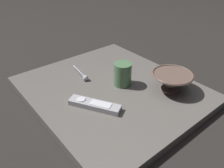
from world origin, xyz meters
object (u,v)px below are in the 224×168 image
Objects in this scene: teaspoon at (84,76)px; coffee_mug at (123,74)px; tv_remote_near at (95,105)px; cereal_bowl at (171,81)px.

coffee_mug is at bearing -144.25° from teaspoon.
tv_remote_near is at bearing 156.99° from teaspoon.
cereal_bowl is 0.31m from tv_remote_near.
coffee_mug reaches higher than tv_remote_near.
cereal_bowl reaches higher than teaspoon.
teaspoon is (0.28, 0.21, -0.03)m from cereal_bowl.
cereal_bowl is 0.87× the size of tv_remote_near.
teaspoon is at bearing -23.01° from tv_remote_near.
cereal_bowl is at bearing -142.55° from coffee_mug.
teaspoon is at bearing 35.75° from coffee_mug.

